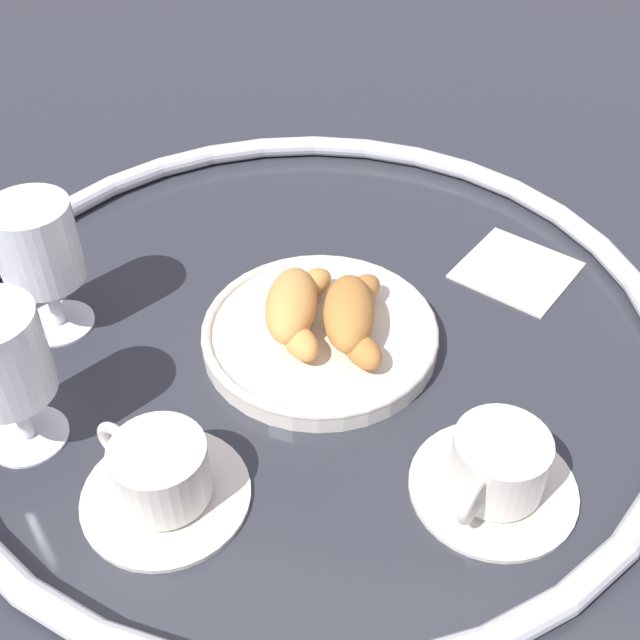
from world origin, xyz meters
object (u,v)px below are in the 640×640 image
croissant_large (295,306)px  croissant_small (352,314)px  juice_glass_left (38,250)px  pastry_plate (320,334)px  coffee_cup_far (497,470)px  folded_napkin (517,269)px  coffee_cup_near (161,476)px

croissant_large → croissant_small: same height
croissant_small → juice_glass_left: juice_glass_left is taller
pastry_plate → coffee_cup_far: 0.22m
croissant_large → coffee_cup_far: bearing=54.7°
pastry_plate → juice_glass_left: size_ratio=1.62×
folded_napkin → juice_glass_left: bearing=-67.6°
juice_glass_left → folded_napkin: (-0.18, 0.44, -0.09)m
croissant_large → folded_napkin: bearing=126.5°
croissant_large → coffee_cup_near: 0.21m
pastry_plate → juice_glass_left: juice_glass_left is taller
croissant_large → juice_glass_left: 0.24m
juice_glass_left → croissant_large: bearing=96.9°
coffee_cup_near → juice_glass_left: (-0.17, -0.18, 0.07)m
coffee_cup_near → folded_napkin: coffee_cup_near is taller
folded_napkin → coffee_cup_far: bearing=-2.1°
croissant_small → juice_glass_left: (0.03, -0.29, 0.05)m
coffee_cup_near → croissant_large: bearing=163.6°
croissant_large → juice_glass_left: size_ratio=0.97×
croissant_large → croissant_small: (-0.00, 0.05, 0.00)m
pastry_plate → croissant_small: (-0.00, 0.03, 0.03)m
coffee_cup_far → folded_napkin: bearing=177.9°
juice_glass_left → coffee_cup_near: bearing=45.5°
folded_napkin → coffee_cup_near: bearing=-36.9°
pastry_plate → croissant_small: croissant_small is taller
pastry_plate → juice_glass_left: 0.27m
croissant_small → coffee_cup_near: bearing=-29.6°
coffee_cup_near → juice_glass_left: juice_glass_left is taller
croissant_large → juice_glass_left: (0.03, -0.23, 0.05)m
coffee_cup_far → coffee_cup_near: bearing=-76.4°
coffee_cup_near → croissant_small: bearing=150.4°
coffee_cup_far → folded_napkin: 0.29m
coffee_cup_near → juice_glass_left: size_ratio=0.97×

